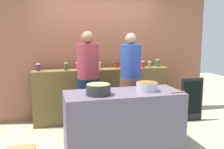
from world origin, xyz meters
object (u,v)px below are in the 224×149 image
Objects in this scene: preserve_jar_10 at (157,63)px; cook_in_cap at (130,87)px; cooking_pot_center at (147,87)px; wooden_spoon at (178,92)px; preserve_jar_6 at (117,65)px; preserve_jar_8 at (143,64)px; preserve_jar_9 at (149,64)px; preserve_jar_0 at (38,67)px; cook_with_tongs at (88,88)px; preserve_jar_2 at (78,66)px; preserve_jar_5 at (99,66)px; preserve_jar_1 at (66,67)px; preserve_jar_4 at (92,66)px; cooking_pot_left at (98,89)px; chalkboard_sign at (192,99)px; preserve_jar_3 at (87,66)px; preserve_jar_7 at (126,65)px.

cook_in_cap is (-0.82, -0.66, -0.33)m from preserve_jar_10.
cooking_pot_center reaches higher than wooden_spoon.
preserve_jar_10 reaches higher than preserve_jar_6.
preserve_jar_8 is 1.15× the size of preserve_jar_9.
preserve_jar_0 is 1.06m from cook_with_tongs.
preserve_jar_9 is at bearing 21.29° from cook_with_tongs.
preserve_jar_2 reaches higher than cooking_pot_center.
preserve_jar_1 is at bearing -177.10° from preserve_jar_5.
preserve_jar_1 is at bearing -178.83° from preserve_jar_9.
preserve_jar_8 is at bearing -2.30° from preserve_jar_5.
preserve_jar_4 is 1.39m from preserve_jar_10.
chalkboard_sign is (2.08, 0.96, -0.53)m from cooking_pot_left.
preserve_jar_5 is at bearing -168.59° from preserve_jar_6.
preserve_jar_3 is at bearing 166.17° from chalkboard_sign.
cook_in_cap is (0.57, -0.66, -0.31)m from preserve_jar_4.
preserve_jar_1 is at bearing -168.24° from preserve_jar_4.
preserve_jar_7 is 1.48m from chalkboard_sign.
cook_with_tongs reaches higher than preserve_jar_1.
preserve_jar_5 is 1.33× the size of preserve_jar_7.
chalkboard_sign is (2.92, -0.51, -0.68)m from preserve_jar_0.
preserve_jar_2 is 0.41× the size of cooking_pot_center.
preserve_jar_7 is 0.83× the size of preserve_jar_9.
preserve_jar_8 is at bearing -163.28° from preserve_jar_10.
preserve_jar_3 is 1.41× the size of preserve_jar_6.
preserve_jar_4 is at bearing 110.56° from cooking_pot_center.
cooking_pot_center is 1.70m from chalkboard_sign.
preserve_jar_5 is 0.81m from cook_in_cap.
preserve_jar_9 is at bearing -0.60° from preserve_jar_0.
preserve_jar_5 is at bearing -170.52° from preserve_jar_7.
cooking_pot_left is 0.93m from cook_with_tongs.
preserve_jar_4 is 1.54m from cooking_pot_left.
preserve_jar_3 is at bearing -0.73° from preserve_jar_0.
cook_with_tongs reaches higher than cook_in_cap.
cook_in_cap reaches higher than preserve_jar_10.
preserve_jar_9 reaches higher than preserve_jar_4.
cooking_pot_left is 1.14m from wooden_spoon.
preserve_jar_7 reaches higher than cooking_pot_left.
preserve_jar_1 reaches higher than wooden_spoon.
preserve_jar_9 is at bearing -0.50° from preserve_jar_3.
cook_with_tongs reaches higher than preserve_jar_5.
preserve_jar_9 is 0.81× the size of preserve_jar_10.
preserve_jar_3 is 0.22m from preserve_jar_5.
preserve_jar_1 reaches higher than preserve_jar_5.
preserve_jar_0 reaches higher than chalkboard_sign.
cook_in_cap is at bearing -175.47° from chalkboard_sign.
chalkboard_sign is (2.41, -0.45, -0.68)m from preserve_jar_1.
cook_in_cap is at bearing -129.30° from preserve_jar_8.
preserve_jar_2 is 0.29m from preserve_jar_4.
cook_in_cap reaches higher than preserve_jar_8.
preserve_jar_6 is 0.11× the size of chalkboard_sign.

